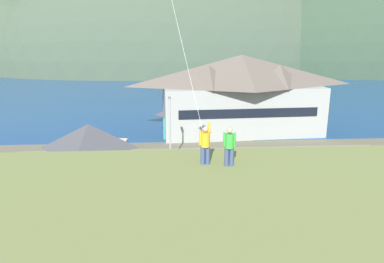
% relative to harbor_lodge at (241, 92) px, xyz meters
% --- Properties ---
extents(ground_plane, '(600.00, 600.00, 0.00)m').
position_rel_harbor_lodge_xyz_m(ground_plane, '(-6.08, -22.21, -5.42)').
color(ground_plane, '#66604C').
extents(parking_lot_pad, '(40.00, 20.00, 0.10)m').
position_rel_harbor_lodge_xyz_m(parking_lot_pad, '(-6.08, -17.21, -5.37)').
color(parking_lot_pad, gray).
rests_on(parking_lot_pad, ground).
extents(bay_water, '(360.00, 84.00, 0.03)m').
position_rel_harbor_lodge_xyz_m(bay_water, '(-6.08, 37.79, -5.41)').
color(bay_water, navy).
rests_on(bay_water, ground).
extents(far_hill_east_peak, '(81.20, 55.25, 58.57)m').
position_rel_harbor_lodge_xyz_m(far_hill_east_peak, '(-38.08, 99.30, -5.42)').
color(far_hill_east_peak, '#42513D').
rests_on(far_hill_east_peak, ground).
extents(far_hill_center_saddle, '(138.81, 62.18, 83.97)m').
position_rel_harbor_lodge_xyz_m(far_hill_center_saddle, '(-6.75, 91.67, -5.42)').
color(far_hill_center_saddle, '#42513D').
rests_on(far_hill_center_saddle, ground).
extents(harbor_lodge, '(21.89, 10.74, 10.18)m').
position_rel_harbor_lodge_xyz_m(harbor_lodge, '(0.00, 0.00, 0.00)').
color(harbor_lodge, '#999E99').
rests_on(harbor_lodge, ground).
extents(storage_shed_near_lot, '(5.77, 6.30, 5.71)m').
position_rel_harbor_lodge_xyz_m(storage_shed_near_lot, '(-15.67, -18.33, -2.46)').
color(storage_shed_near_lot, beige).
rests_on(storage_shed_near_lot, ground).
extents(storage_shed_waterside, '(6.67, 5.81, 4.30)m').
position_rel_harbor_lodge_xyz_m(storage_shed_waterside, '(-7.09, -1.03, -3.18)').
color(storage_shed_waterside, '#338475').
rests_on(storage_shed_waterside, ground).
extents(wharf_dock, '(3.20, 14.78, 0.70)m').
position_rel_harbor_lodge_xyz_m(wharf_dock, '(-4.77, 12.83, -5.07)').
color(wharf_dock, '#70604C').
rests_on(wharf_dock, ground).
extents(moored_boat_wharfside, '(1.90, 5.55, 2.16)m').
position_rel_harbor_lodge_xyz_m(moored_boat_wharfside, '(-7.96, 8.60, -4.70)').
color(moored_boat_wharfside, silver).
rests_on(moored_boat_wharfside, ground).
extents(moored_boat_outer_mooring, '(2.85, 7.78, 2.16)m').
position_rel_harbor_lodge_xyz_m(moored_boat_outer_mooring, '(-1.19, 9.71, -4.70)').
color(moored_boat_outer_mooring, silver).
rests_on(moored_boat_outer_mooring, ground).
extents(moored_boat_inner_slip, '(3.39, 8.03, 2.16)m').
position_rel_harbor_lodge_xyz_m(moored_boat_inner_slip, '(-8.38, 12.92, -4.70)').
color(moored_boat_inner_slip, '#A8A399').
rests_on(moored_boat_inner_slip, ground).
extents(parked_car_front_row_red, '(4.35, 2.36, 1.82)m').
position_rel_harbor_lodge_xyz_m(parked_car_front_row_red, '(-9.15, -20.75, -4.36)').
color(parked_car_front_row_red, red).
rests_on(parked_car_front_row_red, parking_lot_pad).
extents(parked_car_back_row_left, '(4.33, 2.31, 1.82)m').
position_rel_harbor_lodge_xyz_m(parked_car_back_row_left, '(-5.78, -15.55, -4.36)').
color(parked_car_back_row_left, slate).
rests_on(parked_car_back_row_left, parking_lot_pad).
extents(parked_car_mid_row_far, '(4.31, 2.28, 1.82)m').
position_rel_harbor_lodge_xyz_m(parked_car_mid_row_far, '(5.38, -21.71, -4.36)').
color(parked_car_mid_row_far, '#9EA3A8').
rests_on(parked_car_mid_row_far, parking_lot_pad).
extents(parked_car_mid_row_center, '(4.35, 2.36, 1.82)m').
position_rel_harbor_lodge_xyz_m(parked_car_mid_row_center, '(5.07, -14.70, -4.36)').
color(parked_car_mid_row_center, navy).
rests_on(parked_car_mid_row_center, parking_lot_pad).
extents(parked_car_back_row_right, '(4.31, 2.27, 1.82)m').
position_rel_harbor_lodge_xyz_m(parked_car_back_row_right, '(-0.18, -15.12, -4.36)').
color(parked_car_back_row_right, silver).
rests_on(parked_car_back_row_right, parking_lot_pad).
extents(parked_car_front_row_end, '(4.23, 2.12, 1.82)m').
position_rel_harbor_lodge_xyz_m(parked_car_front_row_end, '(-2.21, -21.00, -4.36)').
color(parked_car_front_row_end, '#236633').
rests_on(parked_car_front_row_end, parking_lot_pad).
extents(parked_car_front_row_silver, '(4.27, 2.20, 1.82)m').
position_rel_harbor_lodge_xyz_m(parked_car_front_row_silver, '(-10.66, -15.09, -4.36)').
color(parked_car_front_row_silver, black).
rests_on(parked_car_front_row_silver, parking_lot_pad).
extents(parking_light_pole, '(0.24, 0.78, 6.52)m').
position_rel_harbor_lodge_xyz_m(parking_light_pole, '(-9.35, -11.65, -1.53)').
color(parking_light_pole, '#ADADB2').
rests_on(parking_light_pole, parking_lot_pad).
extents(person_kite_flyer, '(0.52, 0.65, 1.86)m').
position_rel_harbor_lodge_xyz_m(person_kite_flyer, '(-7.79, -30.38, 2.15)').
color(person_kite_flyer, '#384770').
rests_on(person_kite_flyer, grassy_hill_foreground).
extents(person_companion, '(0.55, 0.40, 1.74)m').
position_rel_harbor_lodge_xyz_m(person_companion, '(-6.76, -30.66, 2.13)').
color(person_companion, '#384770').
rests_on(person_companion, grassy_hill_foreground).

